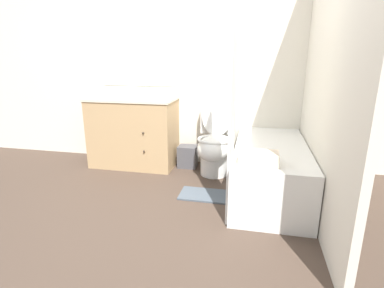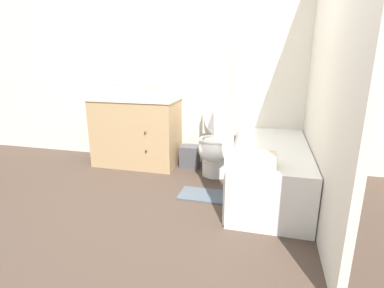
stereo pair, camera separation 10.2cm
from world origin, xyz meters
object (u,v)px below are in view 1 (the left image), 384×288
Objects in this scene: toilet at (215,143)px; bathtub at (270,169)px; hand_towel_folded at (100,95)px; wastebasket at (188,156)px; sink_faucet at (137,93)px; bath_mat at (204,195)px; vanity_cabinet at (134,131)px; bath_towel_folded at (258,158)px; tissue_box at (145,93)px.

bathtub is (0.61, -0.41, -0.12)m from toilet.
toilet is 0.74m from bathtub.
wastebasket is at bearing 9.53° from hand_towel_folded.
sink_faucet is 0.29× the size of bath_mat.
wastebasket is (0.68, 0.06, -0.30)m from vanity_cabinet.
toilet is 3.33× the size of wastebasket.
hand_towel_folded reaches higher than bath_towel_folded.
tissue_box is 0.54m from hand_towel_folded.
bath_mat is (1.02, -0.89, -0.88)m from sink_faucet.
sink_faucet reaches higher than bath_mat.
tissue_box reaches higher than hand_towel_folded.
vanity_cabinet is 7.73× the size of tissue_box.
vanity_cabinet is 1.85m from bath_towel_folded.
tissue_box is (-1.54, 0.65, 0.64)m from bathtub.
bath_towel_folded is 0.65× the size of bath_mat.
bath_towel_folded is (1.52, -1.06, 0.11)m from vanity_cabinet.
toilet is 0.73m from bath_mat.
wastebasket is 0.56× the size of bath_mat.
vanity_cabinet is at bearing 175.39° from toilet.
bathtub is (1.64, -0.49, -0.18)m from vanity_cabinet.
vanity_cabinet is 0.50m from tissue_box.
vanity_cabinet is 1.73m from bathtub.
hand_towel_folded is at bearing 156.83° from bath_mat.
bath_mat is at bearing -41.04° from sink_faucet.
sink_faucet is 0.52× the size of wastebasket.
vanity_cabinet is 3.35× the size of bath_towel_folded.
hand_towel_folded is (-1.40, -0.04, 0.51)m from toilet.
sink_faucet is at bearing 165.73° from toilet.
bath_towel_folded is at bearing -102.66° from bathtub.
bath_towel_folded is at bearing -63.62° from toilet.
sink_faucet is 1.89m from bathtub.
wastebasket is 0.86× the size of bath_towel_folded.
sink_faucet reaches higher than hand_towel_folded.
wastebasket is (-0.97, 0.55, -0.12)m from bathtub.
wastebasket is 0.85m from bath_mat.
hand_towel_folded is at bearing -149.36° from tissue_box.
wastebasket is (0.68, -0.12, -0.75)m from sink_faucet.
sink_faucet is 0.09× the size of bathtub.
sink_faucet reaches higher than vanity_cabinet.
toilet is 1.10m from bath_towel_folded.
vanity_cabinet is at bearing -90.00° from sink_faucet.
wastebasket is 0.96m from tissue_box.
toilet is 0.59× the size of bathtub.
sink_faucet reaches higher than wastebasket.
toilet is (1.04, -0.26, -0.52)m from sink_faucet.
bathtub is 2.14m from hand_towel_folded.
sink_faucet reaches higher than bathtub.
vanity_cabinet reaches higher than wastebasket.
vanity_cabinet is at bearing 145.16° from bath_towel_folded.
hand_towel_folded is at bearing -161.73° from vanity_cabinet.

